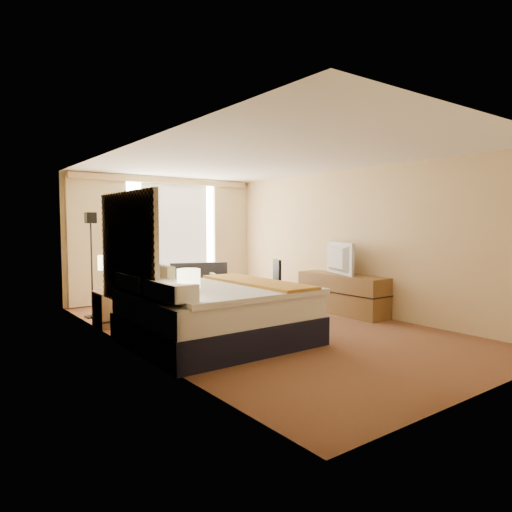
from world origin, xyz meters
TOP-DOWN VIEW (x-y plane):
  - floor at (0.00, 0.00)m, footprint 4.20×7.00m
  - ceiling at (0.00, 0.00)m, footprint 4.20×7.00m
  - wall_back at (0.00, 3.50)m, footprint 4.20×0.02m
  - wall_front at (0.00, -3.50)m, footprint 4.20×0.02m
  - wall_left at (-2.10, 0.00)m, footprint 0.02×7.00m
  - wall_right at (2.10, 0.00)m, footprint 0.02×7.00m
  - headboard at (-2.06, 0.20)m, footprint 0.06×1.85m
  - nightstand_left at (-1.87, -1.05)m, footprint 0.45×0.52m
  - nightstand_right at (-1.87, 1.45)m, footprint 0.45×0.52m
  - media_dresser at (1.83, 0.00)m, footprint 0.50×1.80m
  - window at (0.25, 3.47)m, footprint 2.30×0.02m
  - curtains at (-0.00, 3.39)m, footprint 4.12×0.19m
  - bed at (-1.06, -0.40)m, footprint 2.24×2.05m
  - loveseat at (0.34, 2.48)m, footprint 1.44×1.08m
  - floor_lamp at (-1.90, 2.30)m, footprint 0.23×0.23m
  - desk_chair at (0.72, 0.67)m, footprint 0.49×0.49m
  - lamp_left at (-1.84, -1.07)m, footprint 0.26×0.26m
  - lamp_right at (-1.90, 1.51)m, footprint 0.27×0.27m
  - tissue_box at (-1.81, -0.99)m, footprint 0.13×0.13m
  - telephone at (-1.76, 1.35)m, footprint 0.21×0.18m
  - television at (1.78, 0.14)m, footprint 0.47×0.98m

SIDE VIEW (x-z plane):
  - floor at x=0.00m, z-range -0.01..0.01m
  - loveseat at x=0.34m, z-range -0.14..0.67m
  - nightstand_left at x=-1.87m, z-range 0.00..0.55m
  - nightstand_right at x=-1.87m, z-range 0.00..0.55m
  - media_dresser at x=1.83m, z-range 0.00..0.70m
  - bed at x=-1.06m, z-range -0.15..0.94m
  - desk_chair at x=0.72m, z-range -0.05..0.92m
  - telephone at x=-1.76m, z-range 0.55..0.62m
  - tissue_box at x=-1.81m, z-range 0.55..0.66m
  - lamp_left at x=-1.84m, z-range 0.70..1.25m
  - television at x=1.78m, z-range 0.70..1.27m
  - lamp_right at x=-1.90m, z-range 0.71..1.27m
  - floor_lamp at x=-1.90m, z-range 0.37..2.18m
  - headboard at x=-2.06m, z-range 0.53..2.03m
  - wall_back at x=0.00m, z-range 0.00..2.60m
  - wall_front at x=0.00m, z-range 0.00..2.60m
  - wall_left at x=-2.10m, z-range 0.00..2.60m
  - wall_right at x=2.10m, z-range 0.00..2.60m
  - window at x=0.25m, z-range 0.17..2.47m
  - curtains at x=0.00m, z-range 0.13..2.69m
  - ceiling at x=0.00m, z-range 2.59..2.61m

